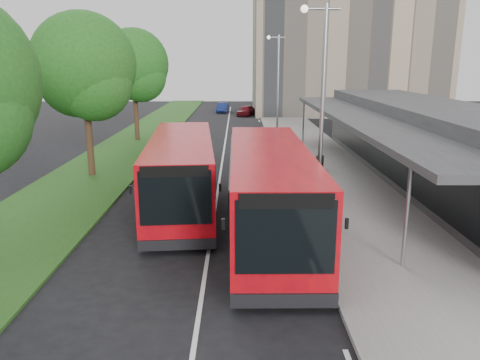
% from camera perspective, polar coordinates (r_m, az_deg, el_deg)
% --- Properties ---
extents(ground, '(120.00, 120.00, 0.00)m').
position_cam_1_polar(ground, '(17.07, -3.55, -6.70)').
color(ground, black).
rests_on(ground, ground).
extents(pavement, '(5.00, 80.00, 0.15)m').
position_cam_1_polar(pavement, '(36.77, 7.59, 4.65)').
color(pavement, gray).
rests_on(pavement, ground).
extents(grass_verge, '(5.00, 80.00, 0.10)m').
position_cam_1_polar(grass_verge, '(37.29, -12.68, 4.52)').
color(grass_verge, '#1C4B18').
rests_on(grass_verge, ground).
extents(lane_centre_line, '(0.12, 70.00, 0.01)m').
position_cam_1_polar(lane_centre_line, '(31.53, -2.06, 3.06)').
color(lane_centre_line, silver).
rests_on(lane_centre_line, ground).
extents(kerb_dashes, '(0.12, 56.00, 0.01)m').
position_cam_1_polar(kerb_dashes, '(35.53, 3.47, 4.30)').
color(kerb_dashes, silver).
rests_on(kerb_dashes, ground).
extents(office_block, '(22.00, 12.00, 18.00)m').
position_cam_1_polar(office_block, '(59.45, 12.90, 16.64)').
color(office_block, tan).
rests_on(office_block, ground).
extents(station_building, '(7.70, 26.00, 4.00)m').
position_cam_1_polar(station_building, '(26.20, 21.94, 4.29)').
color(station_building, '#2E2E30').
rests_on(station_building, ground).
extents(tree_mid, '(5.39, 5.39, 8.66)m').
position_cam_1_polar(tree_mid, '(26.23, -18.47, 12.42)').
color(tree_mid, '#362215').
rests_on(tree_mid, ground).
extents(tree_far, '(5.38, 5.38, 8.65)m').
position_cam_1_polar(tree_far, '(37.83, -12.83, 13.08)').
color(tree_far, '#362215').
rests_on(tree_far, ground).
extents(lamp_post_near, '(1.44, 0.28, 8.00)m').
position_cam_1_polar(lamp_post_near, '(18.25, 9.77, 9.71)').
color(lamp_post_near, gray).
rests_on(lamp_post_near, pavement).
extents(lamp_post_far, '(1.44, 0.28, 8.00)m').
position_cam_1_polar(lamp_post_far, '(38.08, 4.53, 12.08)').
color(lamp_post_far, gray).
rests_on(lamp_post_far, pavement).
extents(bus_main, '(3.04, 11.22, 3.17)m').
position_cam_1_polar(bus_main, '(16.54, 3.56, -1.46)').
color(bus_main, red).
rests_on(bus_main, ground).
extents(bus_second, '(3.54, 10.80, 3.01)m').
position_cam_1_polar(bus_second, '(19.94, -7.13, 0.93)').
color(bus_second, red).
rests_on(bus_second, ground).
extents(litter_bin, '(0.57, 0.57, 0.80)m').
position_cam_1_polar(litter_bin, '(26.94, 9.69, 2.13)').
color(litter_bin, '#3C2518').
rests_on(litter_bin, pavement).
extents(bollard, '(0.20, 0.20, 1.13)m').
position_cam_1_polar(bollard, '(34.43, 6.28, 5.12)').
color(bollard, orange).
rests_on(bollard, pavement).
extents(car_near, '(2.57, 3.86, 1.22)m').
position_cam_1_polar(car_near, '(55.17, 0.76, 8.48)').
color(car_near, maroon).
rests_on(car_near, ground).
extents(car_far, '(1.61, 3.64, 1.16)m').
position_cam_1_polar(car_far, '(58.97, -2.11, 8.80)').
color(car_far, navy).
rests_on(car_far, ground).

